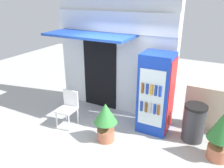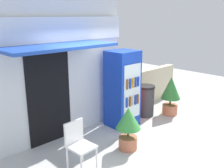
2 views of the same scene
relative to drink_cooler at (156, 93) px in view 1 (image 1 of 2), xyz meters
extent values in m
plane|color=#B2B2AD|center=(-0.78, -1.04, -0.97)|extent=(16.00, 16.00, 0.00)
cube|color=silver|center=(-1.41, 0.67, 0.60)|extent=(3.38, 0.33, 3.13)
cube|color=white|center=(-1.41, 0.46, 1.51)|extent=(3.38, 0.08, 0.52)
cube|color=#1E47B2|center=(-1.81, 0.00, 1.22)|extent=(2.25, 1.00, 0.06)
cube|color=black|center=(-1.81, 0.49, 0.10)|extent=(1.03, 0.03, 2.14)
cube|color=#1438B2|center=(-0.01, 0.01, 0.00)|extent=(0.72, 0.65, 1.94)
cube|color=silver|center=(-0.01, -0.33, 0.00)|extent=(0.58, 0.02, 1.36)
cube|color=red|center=(0.36, 0.01, 0.00)|extent=(0.02, 0.58, 1.75)
cylinder|color=#1938A5|center=(-0.22, -0.34, -0.23)|extent=(0.06, 0.06, 0.24)
cylinder|color=brown|center=(-0.11, -0.34, -0.23)|extent=(0.06, 0.06, 0.24)
cylinder|color=#B2B2B7|center=(-0.01, -0.34, -0.23)|extent=(0.06, 0.06, 0.24)
cylinder|color=#1938A5|center=(0.10, -0.34, -0.23)|extent=(0.06, 0.06, 0.24)
cylinder|color=brown|center=(0.19, -0.34, -0.23)|extent=(0.06, 0.06, 0.24)
cylinder|color=brown|center=(-0.21, -0.34, 0.23)|extent=(0.06, 0.06, 0.24)
cylinder|color=#1938A5|center=(-0.11, -0.34, 0.23)|extent=(0.06, 0.06, 0.24)
cylinder|color=orange|center=(-0.01, -0.34, 0.23)|extent=(0.06, 0.06, 0.24)
cylinder|color=#1938A5|center=(0.09, -0.34, 0.23)|extent=(0.06, 0.06, 0.24)
cylinder|color=#1938A5|center=(0.19, -0.34, 0.23)|extent=(0.06, 0.06, 0.24)
cylinder|color=white|center=(-2.17, -1.08, -0.75)|extent=(0.04, 0.04, 0.43)
cylinder|color=white|center=(-1.80, -1.05, -0.75)|extent=(0.04, 0.04, 0.43)
cylinder|color=white|center=(-2.19, -0.68, -0.75)|extent=(0.04, 0.04, 0.43)
cylinder|color=white|center=(-1.82, -0.66, -0.75)|extent=(0.04, 0.04, 0.43)
cube|color=white|center=(-1.99, -0.87, -0.52)|extent=(0.45, 0.48, 0.04)
cube|color=white|center=(-2.00, -0.66, -0.28)|extent=(0.43, 0.06, 0.43)
cylinder|color=#BC6B4C|center=(-0.83, -0.96, -0.83)|extent=(0.40, 0.40, 0.28)
cylinder|color=brown|center=(-0.83, -0.96, -0.59)|extent=(0.05, 0.05, 0.20)
cone|color=#388C3D|center=(-0.83, -0.96, -0.27)|extent=(0.53, 0.53, 0.46)
cylinder|color=#BC6B4C|center=(1.50, -0.45, -0.83)|extent=(0.43, 0.43, 0.29)
cylinder|color=brown|center=(1.50, -0.45, -0.59)|extent=(0.05, 0.05, 0.19)
cone|color=#2D7533|center=(1.50, -0.45, -0.18)|extent=(0.55, 0.55, 0.63)
cylinder|color=#38383D|center=(0.93, -0.01, -0.56)|extent=(0.48, 0.48, 0.82)
cylinder|color=black|center=(0.93, -0.01, -0.12)|extent=(0.51, 0.51, 0.06)
camera|label=1|loc=(1.35, -4.81, 2.21)|focal=36.56mm
camera|label=2|loc=(-4.54, -4.31, 1.82)|focal=41.33mm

